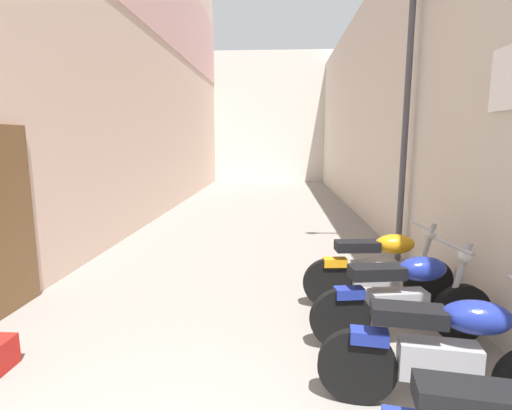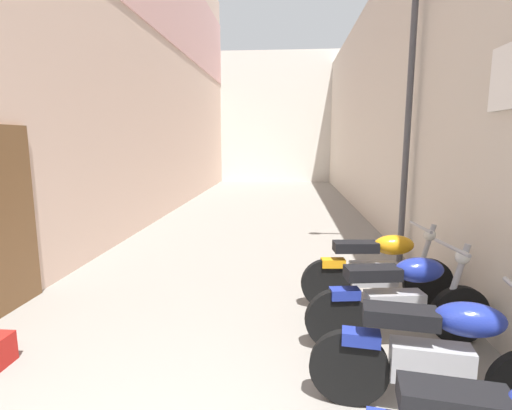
# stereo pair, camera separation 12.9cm
# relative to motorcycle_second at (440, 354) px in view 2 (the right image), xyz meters

# --- Properties ---
(ground_plane) EXTENTS (34.66, 34.66, 0.00)m
(ground_plane) POSITION_rel_motorcycle_second_xyz_m (-1.74, 5.41, -0.50)
(ground_plane) COLOR gray
(building_left) EXTENTS (0.45, 18.66, 8.43)m
(building_left) POSITION_rel_motorcycle_second_xyz_m (-4.62, 7.38, 3.76)
(building_left) COLOR beige
(building_left) RESTS_ON ground
(building_right) EXTENTS (0.45, 18.66, 5.66)m
(building_right) POSITION_rel_motorcycle_second_xyz_m (1.14, 7.40, 2.33)
(building_right) COLOR beige
(building_right) RESTS_ON ground
(building_far_end) EXTENTS (8.36, 2.00, 6.28)m
(building_far_end) POSITION_rel_motorcycle_second_xyz_m (-1.74, 17.74, 2.64)
(building_far_end) COLOR beige
(building_far_end) RESTS_ON ground
(motorcycle_second) EXTENTS (1.84, 0.58, 1.04)m
(motorcycle_second) POSITION_rel_motorcycle_second_xyz_m (0.00, 0.00, 0.00)
(motorcycle_second) COLOR black
(motorcycle_second) RESTS_ON ground
(motorcycle_third) EXTENTS (1.84, 0.58, 1.04)m
(motorcycle_third) POSITION_rel_motorcycle_second_xyz_m (-0.00, 1.01, 0.00)
(motorcycle_third) COLOR black
(motorcycle_third) RESTS_ON ground
(motorcycle_fourth) EXTENTS (1.85, 0.58, 1.04)m
(motorcycle_fourth) POSITION_rel_motorcycle_second_xyz_m (0.00, 1.95, 0.00)
(motorcycle_fourth) COLOR black
(motorcycle_fourth) RESTS_ON ground
(street_lamp) EXTENTS (0.79, 0.18, 4.53)m
(street_lamp) POSITION_rel_motorcycle_second_xyz_m (0.70, 3.83, 2.16)
(street_lamp) COLOR #47474C
(street_lamp) RESTS_ON ground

